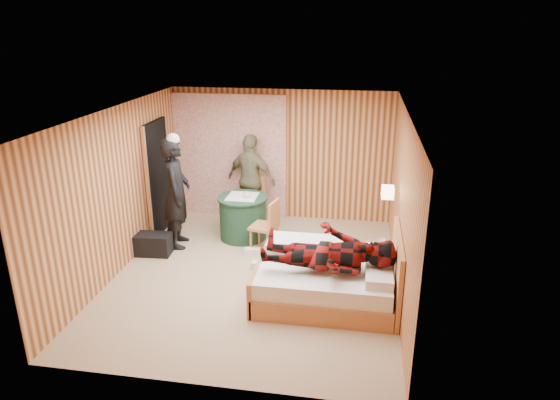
% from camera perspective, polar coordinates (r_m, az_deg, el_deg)
% --- Properties ---
extents(floor, '(4.20, 5.00, 0.01)m').
position_cam_1_polar(floor, '(7.75, -2.84, -8.54)').
color(floor, tan).
rests_on(floor, ground).
extents(ceiling, '(4.20, 5.00, 0.01)m').
position_cam_1_polar(ceiling, '(6.92, -3.20, 9.99)').
color(ceiling, white).
rests_on(ceiling, wall_back).
extents(wall_back, '(4.20, 0.02, 2.50)m').
position_cam_1_polar(wall_back, '(9.59, 0.17, 5.15)').
color(wall_back, '#E59558').
rests_on(wall_back, floor).
extents(wall_left, '(0.02, 5.00, 2.50)m').
position_cam_1_polar(wall_left, '(7.94, -17.98, 1.02)').
color(wall_left, '#E59558').
rests_on(wall_left, floor).
extents(wall_right, '(0.02, 5.00, 2.50)m').
position_cam_1_polar(wall_right, '(7.11, 13.76, -0.74)').
color(wall_right, '#E59558').
rests_on(wall_right, floor).
extents(curtain, '(2.20, 0.08, 2.40)m').
position_cam_1_polar(curtain, '(9.74, -5.73, 4.98)').
color(curtain, beige).
rests_on(curtain, floor).
extents(doorway, '(0.06, 0.90, 2.05)m').
position_cam_1_polar(doorway, '(9.20, -13.75, 2.47)').
color(doorway, black).
rests_on(doorway, floor).
extents(wall_lamp, '(0.26, 0.24, 0.16)m').
position_cam_1_polar(wall_lamp, '(7.51, 12.23, 0.88)').
color(wall_lamp, gold).
rests_on(wall_lamp, wall_right).
extents(bed, '(1.94, 1.47, 1.01)m').
position_cam_1_polar(bed, '(7.07, 5.41, -8.90)').
color(bed, tan).
rests_on(bed, floor).
extents(nightstand, '(0.42, 0.56, 0.54)m').
position_cam_1_polar(nightstand, '(7.57, 11.45, -7.26)').
color(nightstand, tan).
rests_on(nightstand, floor).
extents(round_table, '(0.88, 0.88, 0.78)m').
position_cam_1_polar(round_table, '(8.88, -4.27, -1.94)').
color(round_table, '#1E422C').
rests_on(round_table, floor).
extents(chair_far, '(0.53, 0.53, 0.93)m').
position_cam_1_polar(chair_far, '(9.46, -3.16, 0.40)').
color(chair_far, tan).
rests_on(chair_far, floor).
extents(chair_near, '(0.49, 0.49, 0.91)m').
position_cam_1_polar(chair_near, '(8.26, -1.36, -2.58)').
color(chair_near, tan).
rests_on(chair_near, floor).
extents(duffel_bag, '(0.65, 0.38, 0.36)m').
position_cam_1_polar(duffel_bag, '(8.59, -14.45, -4.91)').
color(duffel_bag, black).
rests_on(duffel_bag, floor).
extents(sneaker_left, '(0.30, 0.15, 0.13)m').
position_cam_1_polar(sneaker_left, '(8.32, -3.08, -5.96)').
color(sneaker_left, silver).
rests_on(sneaker_left, floor).
extents(sneaker_right, '(0.30, 0.16, 0.13)m').
position_cam_1_polar(sneaker_right, '(7.85, -2.22, -7.59)').
color(sneaker_right, silver).
rests_on(sneaker_right, floor).
extents(woman_standing, '(0.59, 0.77, 1.89)m').
position_cam_1_polar(woman_standing, '(8.55, -11.72, 0.76)').
color(woman_standing, black).
rests_on(woman_standing, floor).
extents(man_at_table, '(1.09, 0.75, 1.72)m').
position_cam_1_polar(man_at_table, '(9.40, -3.29, 2.36)').
color(man_at_table, '#6E6B49').
rests_on(man_at_table, floor).
extents(man_on_bed, '(0.86, 0.67, 1.77)m').
position_cam_1_polar(man_on_bed, '(6.57, 5.62, -4.93)').
color(man_on_bed, maroon).
rests_on(man_on_bed, bed).
extents(book_lower, '(0.26, 0.28, 0.02)m').
position_cam_1_polar(book_lower, '(7.41, 11.60, -5.55)').
color(book_lower, silver).
rests_on(book_lower, nightstand).
extents(book_upper, '(0.24, 0.27, 0.02)m').
position_cam_1_polar(book_upper, '(7.40, 11.61, -5.41)').
color(book_upper, silver).
rests_on(book_upper, nightstand).
extents(cup_nightstand, '(0.11, 0.11, 0.09)m').
position_cam_1_polar(cup_nightstand, '(7.56, 11.58, -4.72)').
color(cup_nightstand, silver).
rests_on(cup_nightstand, nightstand).
extents(cup_table, '(0.14, 0.14, 0.10)m').
position_cam_1_polar(cup_table, '(8.66, -3.78, 0.59)').
color(cup_table, silver).
rests_on(cup_table, round_table).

